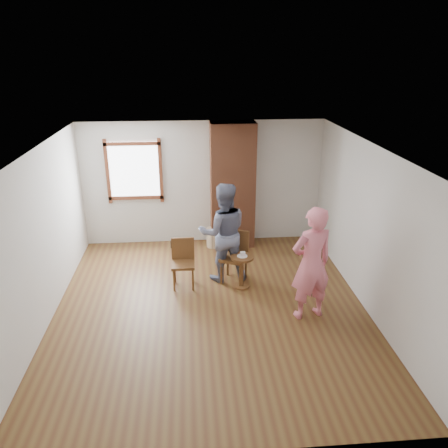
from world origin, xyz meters
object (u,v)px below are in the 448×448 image
Objects in this scene: dining_chair_right at (235,253)px; man at (223,233)px; person_pink at (311,264)px; stoneware_crock at (214,237)px; dining_chair_left at (183,260)px; side_table at (242,266)px.

dining_chair_right is 0.44m from man.
person_pink reaches higher than man.
person_pink reaches higher than stoneware_crock.
dining_chair_left is 0.94m from dining_chair_right.
dining_chair_right is at bearing -78.52° from stoneware_crock.
person_pink reaches higher than dining_chair_right.
stoneware_crock is at bearing -90.13° from man.
side_table is at bearing -61.10° from person_pink.
man reaches higher than stoneware_crock.
dining_chair_right is (0.93, 0.11, 0.04)m from dining_chair_left.
person_pink is (1.02, -1.26, 0.39)m from dining_chair_right.
dining_chair_left is (-0.63, -1.57, 0.28)m from stoneware_crock.
person_pink reaches higher than dining_chair_left.
side_table is (1.02, -0.18, -0.08)m from dining_chair_left.
stoneware_crock is 0.67× the size of side_table.
dining_chair_left is at bearing 169.87° from side_table.
person_pink is (1.23, -1.32, 0.01)m from man.
dining_chair_right is 1.55× the size of side_table.
dining_chair_left is 1.43× the size of side_table.
dining_chair_left is at bearing 9.30° from man.
dining_chair_left is 2.30m from person_pink.
dining_chair_right is at bearing -65.89° from person_pink.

